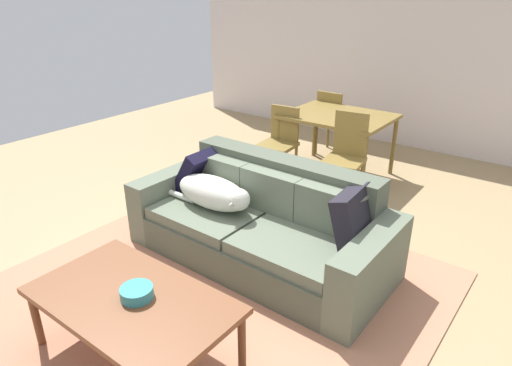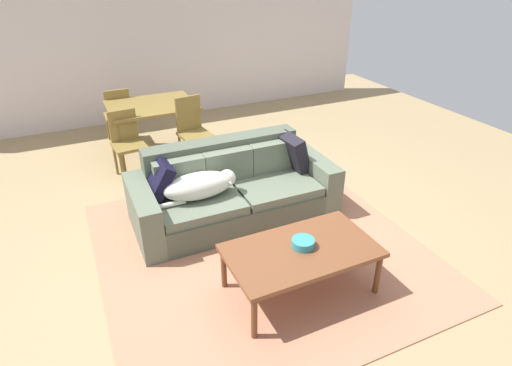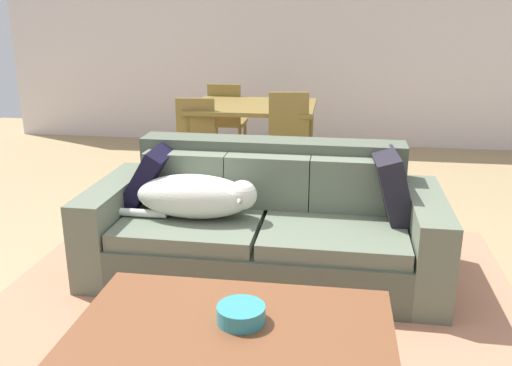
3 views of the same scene
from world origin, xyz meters
name	(u,v)px [view 3 (image 3 of 3)]	position (x,y,z in m)	size (l,w,h in m)	color
ground_plane	(282,292)	(0.00, 0.00, 0.00)	(10.00, 10.00, 0.00)	tan
back_partition	(316,35)	(0.00, 4.00, 1.35)	(8.00, 0.12, 2.70)	silver
area_rug	(247,327)	(-0.15, -0.44, 0.01)	(3.10, 3.16, 0.01)	tan
couch	(265,226)	(-0.15, 0.29, 0.31)	(2.23, 1.00, 0.82)	#4E5747
dog_on_left_cushion	(198,196)	(-0.55, 0.14, 0.54)	(0.90, 0.33, 0.27)	silver
throw_pillow_by_left_arm	(149,176)	(-0.94, 0.36, 0.59)	(0.12, 0.42, 0.42)	black
throw_pillow_by_right_arm	(392,187)	(0.65, 0.34, 0.60)	(0.15, 0.43, 0.43)	black
coffee_table	(234,333)	(-0.09, -1.12, 0.41)	(1.28, 0.74, 0.46)	brown
bowl_on_coffee_table	(241,314)	(-0.06, -1.10, 0.49)	(0.20, 0.20, 0.07)	teal
dining_table	(253,112)	(-0.53, 2.34, 0.69)	(1.21, 0.96, 0.76)	olive
dining_chair_near_left	(194,141)	(-1.01, 1.81, 0.49)	(0.43, 0.43, 0.88)	olive
dining_chair_near_right	(289,142)	(-0.13, 1.76, 0.53)	(0.45, 0.45, 0.96)	olive
dining_chair_far_left	(226,118)	(-0.93, 2.95, 0.49)	(0.40, 0.40, 0.89)	olive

